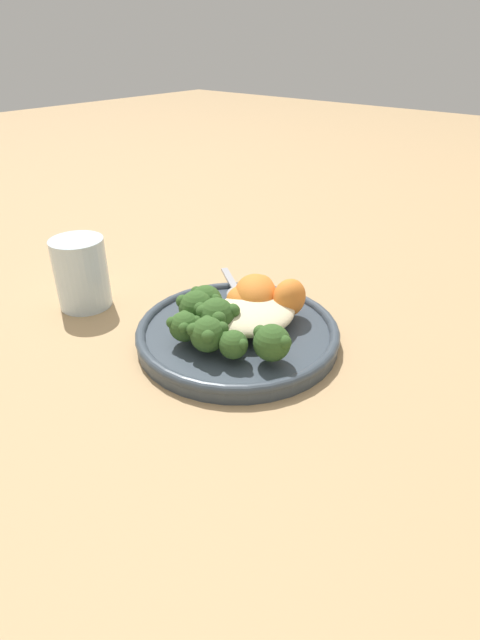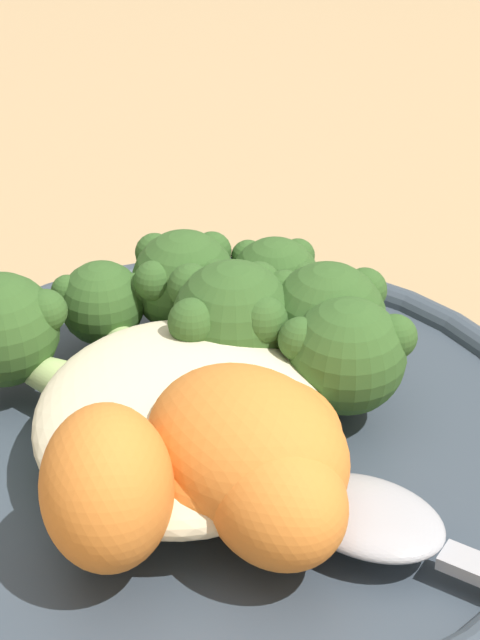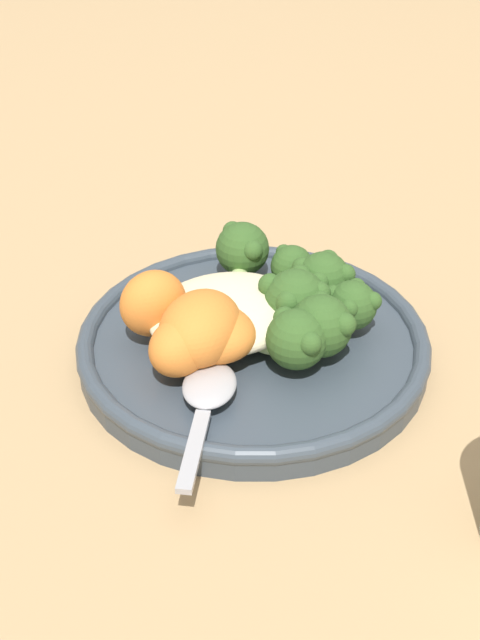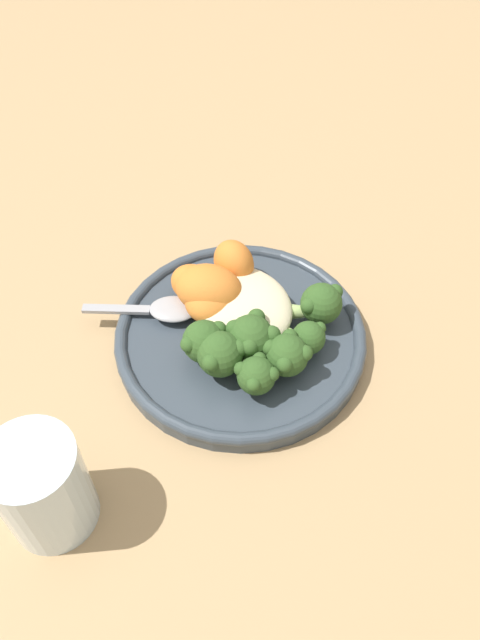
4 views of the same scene
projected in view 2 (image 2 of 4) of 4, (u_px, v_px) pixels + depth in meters
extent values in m
plane|color=tan|center=(241.00, 503.00, 0.35)|extent=(4.00, 4.00, 0.00)
cylinder|color=#38424C|center=(216.00, 455.00, 0.35)|extent=(0.23, 0.23, 0.02)
torus|color=#38424C|center=(215.00, 436.00, 0.35)|extent=(0.24, 0.24, 0.01)
ellipsoid|color=beige|center=(180.00, 421.00, 0.32)|extent=(0.11, 0.09, 0.03)
ellipsoid|color=#ADC675|center=(266.00, 411.00, 0.34)|extent=(0.04, 0.06, 0.02)
sphere|color=#335623|center=(347.00, 356.00, 0.34)|extent=(0.04, 0.04, 0.04)
sphere|color=#335623|center=(301.00, 340.00, 0.34)|extent=(0.01, 0.01, 0.01)
sphere|color=#335623|center=(395.00, 337.00, 0.34)|extent=(0.01, 0.01, 0.01)
ellipsoid|color=#ADC675|center=(263.00, 395.00, 0.35)|extent=(0.06, 0.06, 0.02)
sphere|color=#335623|center=(327.00, 321.00, 0.36)|extent=(0.04, 0.04, 0.04)
sphere|color=#335623|center=(284.00, 292.00, 0.36)|extent=(0.02, 0.02, 0.02)
sphere|color=#335623|center=(334.00, 328.00, 0.34)|extent=(0.02, 0.02, 0.02)
sphere|color=#335623|center=(365.00, 290.00, 0.36)|extent=(0.02, 0.02, 0.02)
ellipsoid|color=#ADC675|center=(234.00, 374.00, 0.35)|extent=(0.10, 0.05, 0.02)
sphere|color=#335623|center=(275.00, 282.00, 0.39)|extent=(0.03, 0.03, 0.03)
sphere|color=#335623|center=(248.00, 257.00, 0.39)|extent=(0.01, 0.01, 0.01)
sphere|color=#335623|center=(251.00, 281.00, 0.38)|extent=(0.01, 0.01, 0.01)
sphere|color=#335623|center=(303.00, 280.00, 0.38)|extent=(0.01, 0.01, 0.01)
sphere|color=#335623|center=(298.00, 255.00, 0.40)|extent=(0.01, 0.01, 0.01)
ellipsoid|color=#ADC675|center=(210.00, 415.00, 0.34)|extent=(0.07, 0.03, 0.02)
sphere|color=#335623|center=(226.00, 322.00, 0.36)|extent=(0.04, 0.04, 0.04)
sphere|color=#335623|center=(191.00, 287.00, 0.36)|extent=(0.02, 0.02, 0.02)
sphere|color=#335623|center=(192.00, 322.00, 0.34)|extent=(0.02, 0.02, 0.02)
sphere|color=#335623|center=(264.00, 320.00, 0.35)|extent=(0.02, 0.02, 0.02)
sphere|color=#335623|center=(258.00, 285.00, 0.37)|extent=(0.02, 0.02, 0.02)
ellipsoid|color=#ADC675|center=(195.00, 375.00, 0.35)|extent=(0.09, 0.02, 0.02)
sphere|color=#335623|center=(184.00, 282.00, 0.39)|extent=(0.04, 0.04, 0.04)
sphere|color=#335623|center=(155.00, 253.00, 0.39)|extent=(0.01, 0.01, 0.01)
sphere|color=#335623|center=(154.00, 281.00, 0.37)|extent=(0.01, 0.01, 0.01)
sphere|color=#335623|center=(214.00, 279.00, 0.37)|extent=(0.01, 0.01, 0.01)
sphere|color=#335623|center=(212.00, 251.00, 0.39)|extent=(0.01, 0.01, 0.01)
ellipsoid|color=#ADC675|center=(158.00, 383.00, 0.35)|extent=(0.09, 0.05, 0.02)
sphere|color=#335623|center=(102.00, 303.00, 0.38)|extent=(0.03, 0.03, 0.03)
sphere|color=#335623|center=(67.00, 291.00, 0.38)|extent=(0.01, 0.01, 0.01)
sphere|color=#335623|center=(135.00, 289.00, 0.38)|extent=(0.01, 0.01, 0.01)
ellipsoid|color=#ADC675|center=(108.00, 398.00, 0.34)|extent=(0.06, 0.08, 0.02)
sphere|color=#335623|center=(2.00, 330.00, 0.36)|extent=(0.04, 0.04, 0.04)
sphere|color=#335623|center=(45.00, 311.00, 0.35)|extent=(0.01, 0.01, 0.01)
ellipsoid|color=orange|center=(275.00, 498.00, 0.29)|extent=(0.06, 0.05, 0.04)
ellipsoid|color=orange|center=(246.00, 450.00, 0.31)|extent=(0.08, 0.08, 0.03)
ellipsoid|color=orange|center=(107.00, 487.00, 0.28)|extent=(0.05, 0.04, 0.05)
ellipsoid|color=orange|center=(244.00, 449.00, 0.30)|extent=(0.08, 0.08, 0.04)
ellipsoid|color=#A3A3A8|center=(367.00, 517.00, 0.30)|extent=(0.05, 0.06, 0.01)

